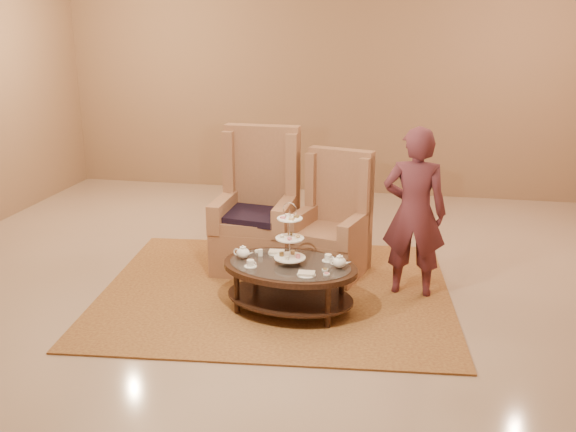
% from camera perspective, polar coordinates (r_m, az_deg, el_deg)
% --- Properties ---
extents(ground, '(8.00, 8.00, 0.00)m').
position_cam_1_polar(ground, '(5.81, -0.39, -7.80)').
color(ground, tan).
rests_on(ground, ground).
extents(ceiling, '(8.00, 8.00, 0.02)m').
position_cam_1_polar(ceiling, '(5.81, -0.39, -7.80)').
color(ceiling, silver).
rests_on(ceiling, ground).
extents(wall_back, '(8.00, 0.04, 3.50)m').
position_cam_1_polar(wall_back, '(9.25, 4.55, 12.76)').
color(wall_back, '#947051').
rests_on(wall_back, ground).
extents(rug, '(3.45, 2.96, 0.02)m').
position_cam_1_polar(rug, '(6.05, -1.09, -6.68)').
color(rug, '#A6763B').
rests_on(rug, ground).
extents(tea_table, '(1.29, 0.99, 0.99)m').
position_cam_1_polar(tea_table, '(5.53, 0.16, -5.06)').
color(tea_table, black).
rests_on(tea_table, ground).
extents(armchair_left, '(0.78, 0.81, 1.42)m').
position_cam_1_polar(armchair_left, '(6.54, -2.69, -0.42)').
color(armchair_left, '#9D694A').
rests_on(armchair_left, ground).
extents(armchair_right, '(0.82, 0.84, 1.23)m').
position_cam_1_polar(armchair_right, '(6.39, 3.98, -1.53)').
color(armchair_right, '#9D694A').
rests_on(armchair_right, ground).
extents(person, '(0.60, 0.41, 1.57)m').
position_cam_1_polar(person, '(5.86, 11.16, 0.28)').
color(person, '#57252E').
rests_on(person, ground).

